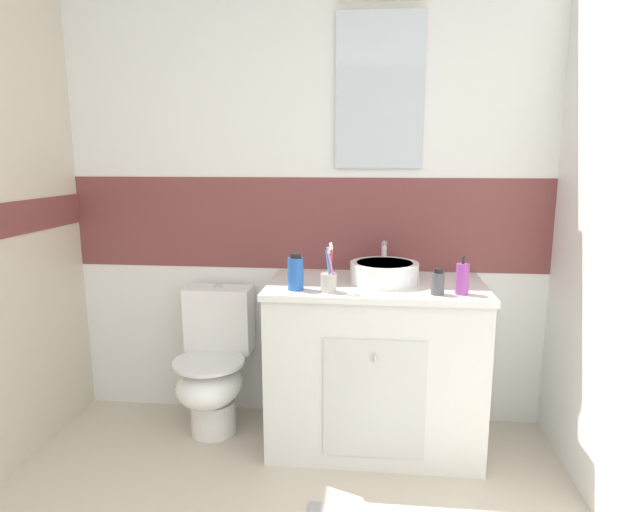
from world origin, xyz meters
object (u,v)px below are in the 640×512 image
lotion_bottle_short (438,283)px  toilet (214,366)px  mouthwash_bottle (296,273)px  soap_dispenser (462,279)px  sink_basin (384,272)px  toothbrush_cup (329,280)px

lotion_bottle_short → toilet: bearing=168.0°
mouthwash_bottle → soap_dispenser: bearing=-0.3°
sink_basin → toilet: (-0.89, 0.03, -0.55)m
soap_dispenser → mouthwash_bottle: soap_dispenser is taller
lotion_bottle_short → sink_basin: bearing=138.9°
sink_basin → mouthwash_bottle: (-0.41, -0.18, 0.03)m
soap_dispenser → lotion_bottle_short: size_ratio=1.50×
sink_basin → toothbrush_cup: (-0.25, -0.21, 0.00)m
toilet → soap_dispenser: 1.38m
sink_basin → lotion_bottle_short: sink_basin is taller
sink_basin → toilet: 1.05m
sink_basin → lotion_bottle_short: 0.31m
toilet → lotion_bottle_short: 1.28m
sink_basin → toothbrush_cup: 0.33m
mouthwash_bottle → lotion_bottle_short: (0.65, -0.02, -0.03)m
lotion_bottle_short → toothbrush_cup: bearing=-179.3°
lotion_bottle_short → mouthwash_bottle: bearing=178.0°
toilet → toothbrush_cup: (0.64, -0.25, 0.55)m
sink_basin → mouthwash_bottle: 0.45m
toothbrush_cup → mouthwash_bottle: (-0.16, 0.03, 0.02)m
soap_dispenser → mouthwash_bottle: size_ratio=1.05×
toothbrush_cup → lotion_bottle_short: size_ratio=1.92×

